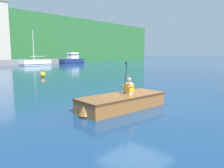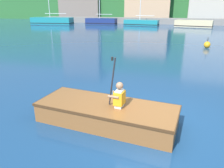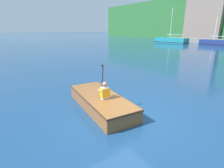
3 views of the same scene
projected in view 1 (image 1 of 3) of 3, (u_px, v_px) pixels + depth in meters
ground_plane at (136, 102)px, 8.88m from camera, size 300.00×300.00×0.00m
moored_boat_dock_west_end at (35, 63)px, 36.89m from camera, size 5.37×2.23×5.73m
moored_boat_dock_west_inner at (72, 60)px, 42.44m from camera, size 5.24×2.12×2.17m
rowboat_foreground at (121, 101)px, 7.78m from camera, size 3.57×1.63×0.49m
person_paddler at (129, 86)px, 7.96m from camera, size 0.39×0.38×1.17m
channel_buoy at (43, 74)px, 18.32m from camera, size 0.44×0.44×0.72m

